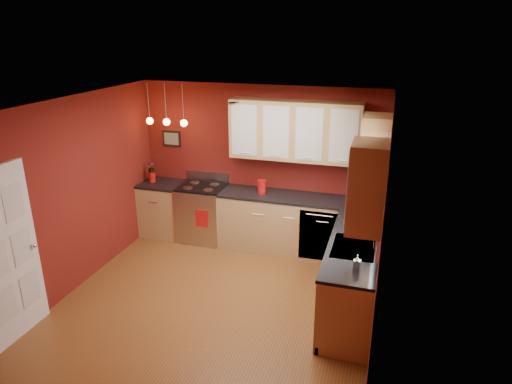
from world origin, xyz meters
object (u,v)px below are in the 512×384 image
(gas_range, at_px, (202,212))
(sink, at_px, (354,249))
(soap_pump, at_px, (357,263))
(red_canister, at_px, (262,187))
(coffee_maker, at_px, (375,194))

(gas_range, bearing_deg, sink, -29.78)
(gas_range, height_order, sink, sink)
(gas_range, xyz_separation_m, sink, (2.62, -1.50, 0.43))
(gas_range, relative_size, sink, 1.59)
(soap_pump, bearing_deg, red_canister, 129.09)
(gas_range, relative_size, red_canister, 5.09)
(sink, height_order, soap_pump, sink)
(gas_range, distance_m, sink, 3.05)
(sink, xyz_separation_m, red_canister, (-1.58, 1.48, 0.13))
(sink, distance_m, red_canister, 2.17)
(soap_pump, bearing_deg, gas_range, 142.77)
(sink, bearing_deg, soap_pump, -82.03)
(coffee_maker, height_order, soap_pump, coffee_maker)
(coffee_maker, distance_m, soap_pump, 2.19)
(gas_range, height_order, soap_pump, soap_pump)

